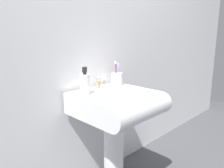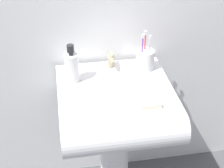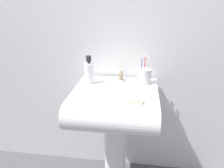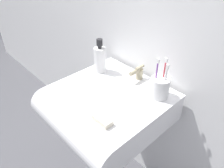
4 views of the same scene
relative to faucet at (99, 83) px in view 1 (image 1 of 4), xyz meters
name	(u,v)px [view 1 (image 1 of 4)]	position (x,y,z in m)	size (l,w,h in m)	color
wall_back	(87,32)	(-0.01, 0.11, 0.37)	(5.00, 0.05, 2.40)	white
sink_pedestal	(114,153)	(-0.01, -0.17, -0.51)	(0.15, 0.15, 0.64)	white
sink_basin	(120,104)	(-0.01, -0.23, -0.11)	(0.52, 0.54, 0.15)	white
faucet	(99,83)	(0.00, 0.00, 0.00)	(0.04, 0.10, 0.07)	tan
toothbrush_cup	(117,79)	(0.16, -0.04, 0.01)	(0.09, 0.09, 0.19)	white
soap_bottle	(85,84)	(-0.20, -0.09, 0.04)	(0.06, 0.06, 0.19)	white
bar_soap	(144,92)	(0.11, -0.34, -0.03)	(0.09, 0.04, 0.02)	silver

